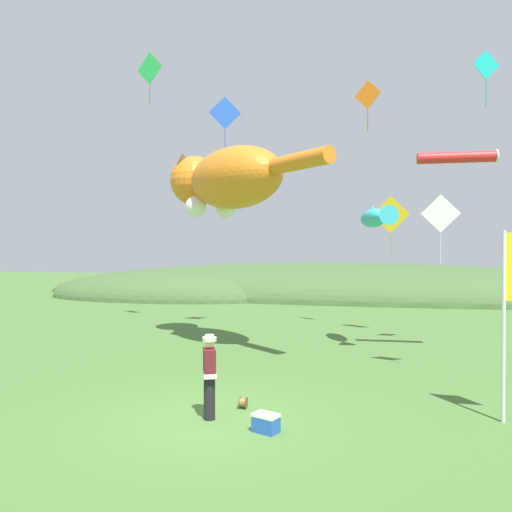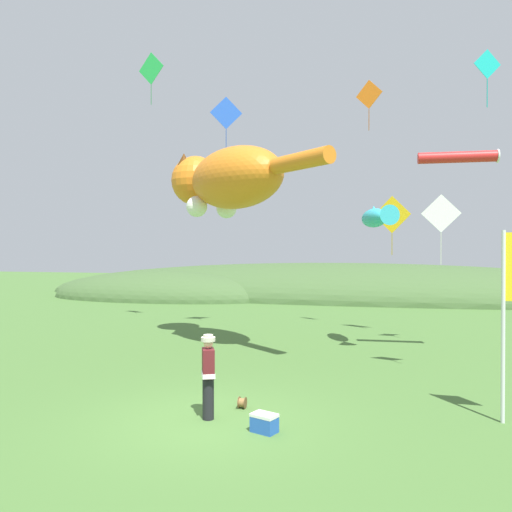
{
  "view_description": "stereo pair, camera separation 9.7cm",
  "coord_description": "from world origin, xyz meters",
  "px_view_note": "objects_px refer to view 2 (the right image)",
  "views": [
    {
      "loc": [
        3.56,
        -9.67,
        3.53
      ],
      "look_at": [
        0.0,
        4.0,
        3.38
      ],
      "focal_mm": 35.0,
      "sensor_mm": 36.0,
      "label": 1
    },
    {
      "loc": [
        3.65,
        -9.64,
        3.53
      ],
      "look_at": [
        0.0,
        4.0,
        3.38
      ],
      "focal_mm": 35.0,
      "sensor_mm": 36.0,
      "label": 2
    }
  ],
  "objects_px": {
    "kite_diamond_teal": "(487,65)",
    "kite_diamond_white": "(441,214)",
    "kite_diamond_orange": "(369,95)",
    "kite_diamond_green": "(151,69)",
    "festival_banner_pole": "(512,297)",
    "kite_diamond_gold": "(392,215)",
    "kite_spool": "(242,403)",
    "kite_tube_streamer": "(459,157)",
    "kite_giant_cat": "(226,180)",
    "festival_attendant": "(208,374)",
    "kite_diamond_blue": "(226,113)",
    "kite_fish_windsock": "(377,217)",
    "picnic_cooler": "(264,423)"
  },
  "relations": [
    {
      "from": "kite_giant_cat",
      "to": "kite_diamond_green",
      "type": "bearing_deg",
      "value": 144.09
    },
    {
      "from": "kite_diamond_orange",
      "to": "kite_diamond_blue",
      "type": "xyz_separation_m",
      "value": [
        -5.89,
        -1.05,
        -0.62
      ]
    },
    {
      "from": "kite_diamond_gold",
      "to": "kite_spool",
      "type": "bearing_deg",
      "value": -106.93
    },
    {
      "from": "kite_giant_cat",
      "to": "kite_diamond_teal",
      "type": "distance_m",
      "value": 9.37
    },
    {
      "from": "festival_attendant",
      "to": "kite_tube_streamer",
      "type": "relative_size",
      "value": 0.72
    },
    {
      "from": "festival_banner_pole",
      "to": "kite_diamond_gold",
      "type": "distance_m",
      "value": 10.81
    },
    {
      "from": "festival_banner_pole",
      "to": "kite_fish_windsock",
      "type": "height_order",
      "value": "kite_fish_windsock"
    },
    {
      "from": "kite_diamond_white",
      "to": "kite_diamond_orange",
      "type": "xyz_separation_m",
      "value": [
        -2.22,
        6.48,
        5.45
      ]
    },
    {
      "from": "festival_banner_pole",
      "to": "kite_diamond_teal",
      "type": "relative_size",
      "value": 2.14
    },
    {
      "from": "kite_diamond_white",
      "to": "festival_attendant",
      "type": "bearing_deg",
      "value": -135.45
    },
    {
      "from": "festival_attendant",
      "to": "kite_giant_cat",
      "type": "bearing_deg",
      "value": 105.62
    },
    {
      "from": "picnic_cooler",
      "to": "kite_diamond_green",
      "type": "bearing_deg",
      "value": 125.69
    },
    {
      "from": "kite_spool",
      "to": "kite_diamond_teal",
      "type": "height_order",
      "value": "kite_diamond_teal"
    },
    {
      "from": "picnic_cooler",
      "to": "kite_diamond_blue",
      "type": "height_order",
      "value": "kite_diamond_blue"
    },
    {
      "from": "kite_spool",
      "to": "kite_tube_streamer",
      "type": "relative_size",
      "value": 0.1
    },
    {
      "from": "kite_spool",
      "to": "kite_diamond_blue",
      "type": "distance_m",
      "value": 13.74
    },
    {
      "from": "festival_attendant",
      "to": "festival_banner_pole",
      "type": "height_order",
      "value": "festival_banner_pole"
    },
    {
      "from": "kite_fish_windsock",
      "to": "kite_diamond_green",
      "type": "xyz_separation_m",
      "value": [
        -10.03,
        2.63,
        7.07
      ]
    },
    {
      "from": "kite_spool",
      "to": "kite_fish_windsock",
      "type": "xyz_separation_m",
      "value": [
        2.74,
        7.39,
        4.58
      ]
    },
    {
      "from": "kite_giant_cat",
      "to": "kite_tube_streamer",
      "type": "bearing_deg",
      "value": -0.83
    },
    {
      "from": "kite_spool",
      "to": "kite_diamond_green",
      "type": "xyz_separation_m",
      "value": [
        -7.29,
        10.02,
        11.64
      ]
    },
    {
      "from": "festival_attendant",
      "to": "kite_fish_windsock",
      "type": "bearing_deg",
      "value": 68.65
    },
    {
      "from": "kite_tube_streamer",
      "to": "kite_diamond_blue",
      "type": "distance_m",
      "value": 9.79
    },
    {
      "from": "kite_spool",
      "to": "kite_diamond_white",
      "type": "height_order",
      "value": "kite_diamond_white"
    },
    {
      "from": "kite_diamond_orange",
      "to": "kite_spool",
      "type": "bearing_deg",
      "value": -102.47
    },
    {
      "from": "festival_attendant",
      "to": "festival_banner_pole",
      "type": "distance_m",
      "value": 6.43
    },
    {
      "from": "kite_fish_windsock",
      "to": "kite_diamond_gold",
      "type": "height_order",
      "value": "kite_diamond_gold"
    },
    {
      "from": "kite_diamond_teal",
      "to": "kite_diamond_green",
      "type": "height_order",
      "value": "kite_diamond_green"
    },
    {
      "from": "kite_diamond_orange",
      "to": "kite_diamond_green",
      "type": "distance_m",
      "value": 9.81
    },
    {
      "from": "festival_attendant",
      "to": "kite_diamond_teal",
      "type": "height_order",
      "value": "kite_diamond_teal"
    },
    {
      "from": "kite_diamond_teal",
      "to": "kite_diamond_orange",
      "type": "xyz_separation_m",
      "value": [
        -3.83,
        3.92,
        0.54
      ]
    },
    {
      "from": "kite_diamond_teal",
      "to": "kite_diamond_white",
      "type": "distance_m",
      "value": 5.76
    },
    {
      "from": "kite_diamond_white",
      "to": "kite_diamond_green",
      "type": "distance_m",
      "value": 15.09
    },
    {
      "from": "festival_attendant",
      "to": "kite_diamond_green",
      "type": "height_order",
      "value": "kite_diamond_green"
    },
    {
      "from": "picnic_cooler",
      "to": "kite_diamond_blue",
      "type": "bearing_deg",
      "value": 112.05
    },
    {
      "from": "kite_diamond_teal",
      "to": "kite_tube_streamer",
      "type": "bearing_deg",
      "value": -169.03
    },
    {
      "from": "kite_tube_streamer",
      "to": "kite_diamond_blue",
      "type": "bearing_deg",
      "value": 161.04
    },
    {
      "from": "festival_attendant",
      "to": "kite_diamond_green",
      "type": "xyz_separation_m",
      "value": [
        -6.81,
        10.89,
        10.82
      ]
    },
    {
      "from": "festival_banner_pole",
      "to": "kite_tube_streamer",
      "type": "xyz_separation_m",
      "value": [
        -0.28,
        6.0,
        3.94
      ]
    },
    {
      "from": "kite_diamond_gold",
      "to": "kite_diamond_green",
      "type": "relative_size",
      "value": 1.04
    },
    {
      "from": "kite_fish_windsock",
      "to": "kite_diamond_white",
      "type": "bearing_deg",
      "value": -61.04
    },
    {
      "from": "kite_tube_streamer",
      "to": "kite_diamond_blue",
      "type": "xyz_separation_m",
      "value": [
        -8.86,
        3.04,
        2.84
      ]
    },
    {
      "from": "festival_banner_pole",
      "to": "kite_diamond_white",
      "type": "bearing_deg",
      "value": 105.81
    },
    {
      "from": "kite_diamond_green",
      "to": "kite_tube_streamer",
      "type": "bearing_deg",
      "value": -15.65
    },
    {
      "from": "kite_spool",
      "to": "picnic_cooler",
      "type": "bearing_deg",
      "value": -57.11
    },
    {
      "from": "kite_spool",
      "to": "festival_banner_pole",
      "type": "height_order",
      "value": "festival_banner_pole"
    },
    {
      "from": "kite_giant_cat",
      "to": "kite_fish_windsock",
      "type": "height_order",
      "value": "kite_giant_cat"
    },
    {
      "from": "festival_attendant",
      "to": "kite_giant_cat",
      "type": "distance_m",
      "value": 9.31
    },
    {
      "from": "kite_spool",
      "to": "kite_diamond_white",
      "type": "distance_m",
      "value": 7.56
    },
    {
      "from": "kite_tube_streamer",
      "to": "kite_giant_cat",
      "type": "bearing_deg",
      "value": 179.17
    }
  ]
}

